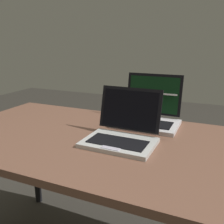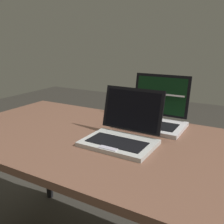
# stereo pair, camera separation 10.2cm
# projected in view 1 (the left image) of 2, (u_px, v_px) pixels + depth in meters

# --- Properties ---
(desk) EXTENTS (1.63, 0.79, 0.75)m
(desk) POSITION_uv_depth(u_px,v_px,m) (114.00, 154.00, 1.12)
(desk) COLOR brown
(desk) RESTS_ON ground
(laptop_front) EXTENTS (0.30, 0.26, 0.22)m
(laptop_front) POSITION_uv_depth(u_px,v_px,m) (122.00, 132.00, 1.07)
(laptop_front) COLOR beige
(laptop_front) RESTS_ON desk
(laptop_rear) EXTENTS (0.32, 0.26, 0.25)m
(laptop_rear) POSITION_uv_depth(u_px,v_px,m) (149.00, 114.00, 1.31)
(laptop_rear) COLOR silver
(laptop_rear) RESTS_ON desk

